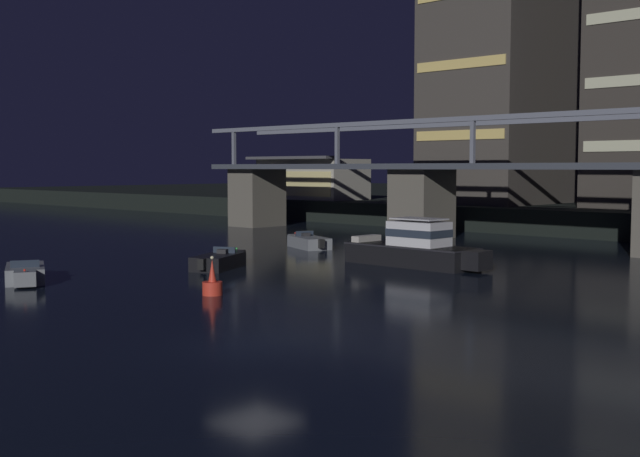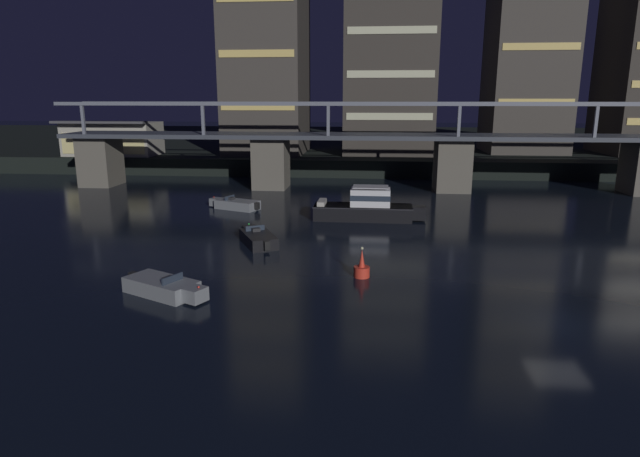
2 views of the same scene
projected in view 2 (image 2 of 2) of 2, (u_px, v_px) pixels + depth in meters
The scene contains 12 objects.
ground_plane at pixel (562, 323), 24.25m from camera, with size 400.00×400.00×0.00m, color black.
far_riverbank at pixel (417, 144), 104.95m from camera, with size 240.00×80.00×2.20m, color black.
river_bridge at pixel (453, 153), 57.81m from camera, with size 85.01×6.40×9.38m.
tower_west_low at pixel (266, 31), 73.38m from camera, with size 10.40×14.02×33.04m.
tower_west_tall at pixel (390, 55), 74.39m from camera, with size 12.02×13.96×26.89m.
tower_central at pixel (532, 22), 74.15m from camera, with size 10.63×11.09×35.70m.
waterfront_pavilion at pixel (113, 138), 73.25m from camera, with size 12.40×7.40×4.70m.
cabin_cruiser_near_left at pixel (367, 207), 44.56m from camera, with size 9.18×2.83×2.79m.
speedboat_near_right at pixel (164, 287), 27.64m from camera, with size 4.94×3.41×1.16m.
speedboat_mid_left at pixel (235, 204), 49.03m from camera, with size 5.05×3.16×1.16m.
speedboat_mid_center at pixel (258, 238), 37.27m from camera, with size 3.40×4.94×1.16m.
channel_buoy at pixel (362, 269), 30.38m from camera, with size 0.90×0.90×1.76m.
Camera 2 is at (-8.67, -23.49, 9.85)m, focal length 30.38 mm.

